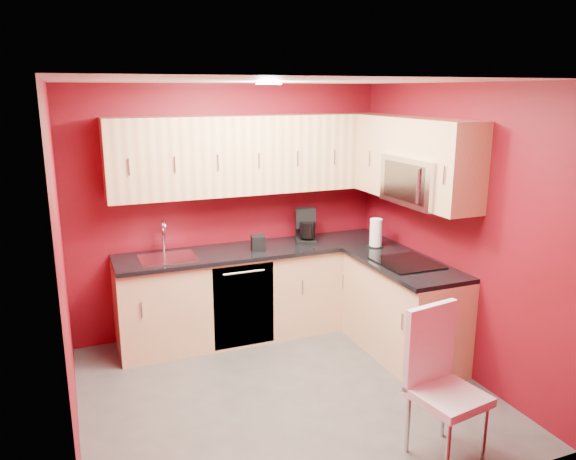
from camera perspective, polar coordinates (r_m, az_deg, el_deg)
floor at (r=4.85m, az=-0.43°, el=-16.14°), size 3.20×3.20×0.00m
ceiling at (r=4.19m, az=-0.49°, el=14.90°), size 3.20×3.20×0.00m
wall_back at (r=5.74m, az=-5.97°, el=2.02°), size 3.20×0.00×3.20m
wall_front at (r=3.09m, az=9.94°, el=-8.81°), size 3.20×0.00×3.20m
wall_left at (r=4.08m, az=-21.93°, el=-3.95°), size 0.00×3.00×3.00m
wall_right at (r=5.14m, az=16.36°, el=0.12°), size 0.00×3.00×3.00m
base_cabinets_back at (r=5.75m, az=-3.00°, el=-6.37°), size 2.80×0.60×0.87m
base_cabinets_right at (r=5.41m, az=11.60°, el=-7.98°), size 0.60×1.30×0.87m
countertop_back at (r=5.59m, az=-3.00°, el=-2.04°), size 2.80×0.63×0.04m
countertop_right at (r=5.24m, az=11.79°, el=-3.44°), size 0.63×1.27×0.04m
upper_cabinets_back at (r=5.54m, az=-3.61°, el=7.67°), size 2.80×0.35×0.75m
upper_cabinets_right at (r=5.28m, az=12.37°, el=7.75°), size 0.35×1.55×0.75m
microwave at (r=5.10m, az=13.47°, el=4.89°), size 0.42×0.76×0.42m
cooktop at (r=5.20m, az=11.97°, el=-3.29°), size 0.50×0.55×0.01m
sink at (r=5.38m, az=-12.18°, el=-2.39°), size 0.52×0.42×0.35m
dishwasher_front at (r=5.42m, az=-4.51°, el=-7.69°), size 0.60×0.02×0.82m
downlight at (r=4.47m, az=-1.95°, el=14.65°), size 0.20×0.20×0.01m
coffee_maker at (r=5.76m, az=1.84°, el=0.41°), size 0.28×0.33×0.34m
napkin_holder at (r=5.50m, az=-3.04°, el=-1.31°), size 0.16×0.16×0.14m
paper_towel at (r=5.66m, az=8.92°, el=-0.28°), size 0.20×0.20×0.28m
dining_chair at (r=3.99m, az=16.02°, el=-15.19°), size 0.49×0.50×1.05m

